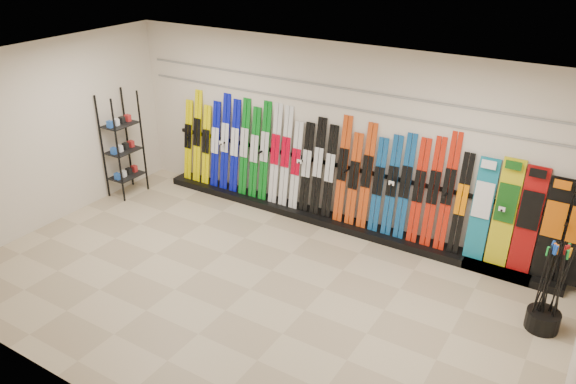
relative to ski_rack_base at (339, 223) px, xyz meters
The scene contains 12 objects.
floor 2.29m from the ski_rack_base, 95.64° to the right, with size 8.00×8.00×0.00m, color tan.
back_wall 1.47m from the ski_rack_base, 135.64° to the left, with size 8.00×8.00×0.00m, color beige.
left_wall 5.01m from the ski_rack_base, 151.65° to the right, with size 5.00×5.00×0.00m, color beige.
ceiling 3.73m from the ski_rack_base, 95.64° to the right, with size 8.00×8.00×0.00m, color silver.
ski_rack_base is the anchor object (origin of this frame).
skis 1.11m from the ski_rack_base, behind, with size 5.38×0.29×1.81m.
snowboards 2.98m from the ski_rack_base, ahead, with size 1.58×0.24×1.59m.
accessory_rack 4.18m from the ski_rack_base, 166.76° to the right, with size 0.40×0.60×1.93m, color black.
pole_bin 3.53m from the ski_rack_base, 16.91° to the right, with size 0.41×0.41×0.25m, color black.
ski_poles 3.56m from the ski_rack_base, 16.53° to the right, with size 0.32×0.29×1.18m.
slatwall_rail_0 1.96m from the ski_rack_base, 138.37° to the left, with size 7.60×0.02×0.03m, color gray.
slatwall_rail_1 2.26m from the ski_rack_base, 138.37° to the left, with size 7.60×0.02×0.03m, color gray.
Camera 1 is at (3.85, -5.22, 4.61)m, focal length 35.00 mm.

